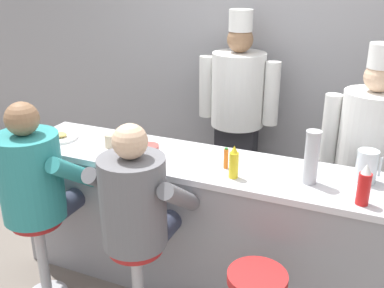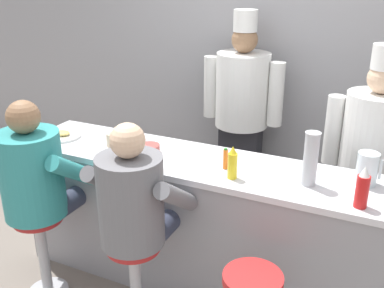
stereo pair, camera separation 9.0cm
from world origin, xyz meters
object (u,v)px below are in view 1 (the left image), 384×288
(hot_sauce_bottle_orange, at_px, (226,158))
(water_pitcher_clear, at_px, (367,166))
(cup_stack_steel, at_px, (312,157))
(diner_seated_grey, at_px, (137,207))
(breakfast_plate, at_px, (59,137))
(diner_seated_teal, at_px, (35,181))
(cook_in_whites_far, at_px, (368,152))
(mustard_bottle_yellow, at_px, (234,163))
(cereal_bowl, at_px, (149,149))
(ketchup_bottle_red, at_px, (364,186))
(coffee_mug_blue, at_px, (122,154))
(cook_in_whites_near, at_px, (237,107))
(coffee_mug_tan, at_px, (111,141))

(hot_sauce_bottle_orange, relative_size, water_pitcher_clear, 0.70)
(cup_stack_steel, relative_size, diner_seated_grey, 0.24)
(hot_sauce_bottle_orange, bearing_deg, breakfast_plate, -179.89)
(diner_seated_teal, relative_size, cook_in_whites_far, 0.83)
(mustard_bottle_yellow, distance_m, diner_seated_teal, 1.26)
(cereal_bowl, bearing_deg, hot_sauce_bottle_orange, -2.73)
(cup_stack_steel, bearing_deg, ketchup_bottle_red, -25.58)
(diner_seated_teal, height_order, cook_in_whites_far, cook_in_whites_far)
(cup_stack_steel, bearing_deg, water_pitcher_clear, 26.30)
(ketchup_bottle_red, xyz_separation_m, hot_sauce_bottle_orange, (-0.82, 0.14, -0.04))
(diner_seated_teal, bearing_deg, coffee_mug_blue, 37.21)
(hot_sauce_bottle_orange, height_order, diner_seated_teal, diner_seated_teal)
(mustard_bottle_yellow, distance_m, coffee_mug_blue, 0.75)
(cup_stack_steel, bearing_deg, hot_sauce_bottle_orange, -179.82)
(mustard_bottle_yellow, height_order, breakfast_plate, mustard_bottle_yellow)
(ketchup_bottle_red, bearing_deg, cook_in_whites_far, 90.95)
(ketchup_bottle_red, xyz_separation_m, diner_seated_grey, (-1.18, -0.35, -0.21))
(cereal_bowl, distance_m, cook_in_whites_near, 1.15)
(mustard_bottle_yellow, distance_m, hot_sauce_bottle_orange, 0.14)
(hot_sauce_bottle_orange, distance_m, coffee_mug_blue, 0.68)
(cook_in_whites_far, bearing_deg, diner_seated_grey, -134.14)
(coffee_mug_blue, height_order, cook_in_whites_far, cook_in_whites_far)
(coffee_mug_blue, distance_m, diner_seated_grey, 0.47)
(coffee_mug_blue, relative_size, cook_in_whites_far, 0.08)
(coffee_mug_blue, bearing_deg, cook_in_whites_far, 30.64)
(mustard_bottle_yellow, height_order, diner_seated_teal, diner_seated_teal)
(ketchup_bottle_red, relative_size, cup_stack_steel, 0.72)
(diner_seated_teal, bearing_deg, diner_seated_grey, -0.14)
(hot_sauce_bottle_orange, distance_m, diner_seated_teal, 1.21)
(hot_sauce_bottle_orange, xyz_separation_m, coffee_mug_blue, (-0.66, -0.16, -0.02))
(diner_seated_teal, bearing_deg, hot_sauce_bottle_orange, 24.10)
(breakfast_plate, relative_size, diner_seated_teal, 0.19)
(cereal_bowl, relative_size, cook_in_whites_far, 0.08)
(coffee_mug_blue, bearing_deg, mustard_bottle_yellow, 3.85)
(coffee_mug_blue, xyz_separation_m, cup_stack_steel, (1.17, 0.16, 0.12))
(diner_seated_teal, distance_m, cook_in_whites_far, 2.24)
(cereal_bowl, distance_m, cup_stack_steel, 1.08)
(diner_seated_teal, distance_m, cook_in_whites_near, 1.82)
(coffee_mug_blue, bearing_deg, cook_in_whites_near, 74.37)
(cook_in_whites_far, bearing_deg, coffee_mug_tan, -157.17)
(cereal_bowl, height_order, diner_seated_teal, diner_seated_teal)
(hot_sauce_bottle_orange, bearing_deg, cook_in_whites_near, 104.51)
(diner_seated_grey, bearing_deg, mustard_bottle_yellow, 40.62)
(hot_sauce_bottle_orange, bearing_deg, diner_seated_teal, -155.90)
(cup_stack_steel, xyz_separation_m, cook_in_whites_far, (0.29, 0.71, -0.19))
(mustard_bottle_yellow, relative_size, cook_in_whites_near, 0.11)
(mustard_bottle_yellow, distance_m, cup_stack_steel, 0.45)
(ketchup_bottle_red, bearing_deg, cereal_bowl, 172.99)
(hot_sauce_bottle_orange, bearing_deg, coffee_mug_tan, 179.19)
(water_pitcher_clear, bearing_deg, coffee_mug_blue, -168.24)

